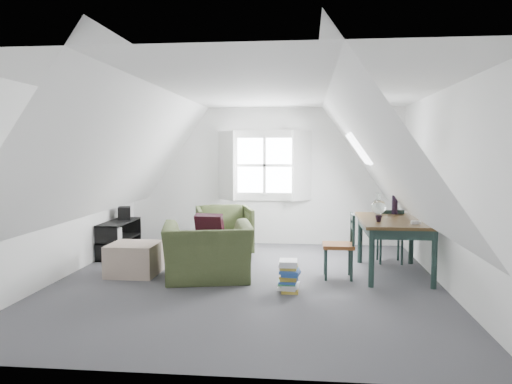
# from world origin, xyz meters

# --- Properties ---
(floor) EXTENTS (5.50, 5.50, 0.00)m
(floor) POSITION_xyz_m (0.00, 0.00, 0.00)
(floor) COLOR #47464B
(floor) RESTS_ON ground
(ceiling) EXTENTS (5.50, 5.50, 0.00)m
(ceiling) POSITION_xyz_m (0.00, 0.00, 2.50)
(ceiling) COLOR white
(ceiling) RESTS_ON wall_back
(wall_back) EXTENTS (5.00, 0.00, 5.00)m
(wall_back) POSITION_xyz_m (0.00, 2.75, 1.25)
(wall_back) COLOR white
(wall_back) RESTS_ON ground
(wall_front) EXTENTS (5.00, 0.00, 5.00)m
(wall_front) POSITION_xyz_m (0.00, -2.75, 1.25)
(wall_front) COLOR white
(wall_front) RESTS_ON ground
(wall_left) EXTENTS (0.00, 5.50, 5.50)m
(wall_left) POSITION_xyz_m (-2.50, 0.00, 1.25)
(wall_left) COLOR white
(wall_left) RESTS_ON ground
(wall_right) EXTENTS (0.00, 5.50, 5.50)m
(wall_right) POSITION_xyz_m (2.50, 0.00, 1.25)
(wall_right) COLOR white
(wall_right) RESTS_ON ground
(slope_left) EXTENTS (3.19, 5.50, 4.48)m
(slope_left) POSITION_xyz_m (-1.55, 0.00, 1.78)
(slope_left) COLOR white
(slope_left) RESTS_ON wall_left
(slope_right) EXTENTS (3.19, 5.50, 4.48)m
(slope_right) POSITION_xyz_m (1.55, 0.00, 1.78)
(slope_right) COLOR white
(slope_right) RESTS_ON wall_right
(dormer_window) EXTENTS (1.71, 0.35, 1.30)m
(dormer_window) POSITION_xyz_m (0.00, 2.68, 1.45)
(dormer_window) COLOR white
(dormer_window) RESTS_ON wall_back
(skylight) EXTENTS (0.35, 0.75, 0.47)m
(skylight) POSITION_xyz_m (1.55, 1.30, 1.75)
(skylight) COLOR white
(skylight) RESTS_ON slope_right
(armchair_near) EXTENTS (1.35, 1.24, 0.75)m
(armchair_near) POSITION_xyz_m (-0.53, 0.07, 0.00)
(armchair_near) COLOR #3D4925
(armchair_near) RESTS_ON floor
(armchair_far) EXTENTS (1.09, 1.10, 0.82)m
(armchair_far) POSITION_xyz_m (-0.57, 1.61, 0.00)
(armchair_far) COLOR #3D4925
(armchair_far) RESTS_ON floor
(throw_pillow) EXTENTS (0.40, 0.27, 0.39)m
(throw_pillow) POSITION_xyz_m (-0.53, 0.22, 0.68)
(throw_pillow) COLOR #340E1A
(throw_pillow) RESTS_ON armchair_near
(ottoman) EXTENTS (0.66, 0.66, 0.44)m
(ottoman) POSITION_xyz_m (-1.60, 0.23, 0.22)
(ottoman) COLOR tan
(ottoman) RESTS_ON floor
(dining_table) EXTENTS (0.93, 1.55, 0.78)m
(dining_table) POSITION_xyz_m (1.98, 0.61, 0.67)
(dining_table) COLOR #372612
(dining_table) RESTS_ON floor
(demijohn) EXTENTS (0.22, 0.22, 0.31)m
(demijohn) POSITION_xyz_m (1.83, 1.06, 0.90)
(demijohn) COLOR silver
(demijohn) RESTS_ON dining_table
(vase_twigs) EXTENTS (0.09, 0.10, 0.69)m
(vase_twigs) POSITION_xyz_m (2.08, 1.16, 0.93)
(vase_twigs) COLOR black
(vase_twigs) RESTS_ON dining_table
(cup) EXTENTS (0.11, 0.11, 0.08)m
(cup) POSITION_xyz_m (1.73, 0.31, 0.78)
(cup) COLOR black
(cup) RESTS_ON dining_table
(paper_box) EXTENTS (0.12, 0.09, 0.04)m
(paper_box) POSITION_xyz_m (2.18, 0.16, 0.80)
(paper_box) COLOR white
(paper_box) RESTS_ON dining_table
(dining_chair_far) EXTENTS (0.39, 0.39, 0.84)m
(dining_chair_far) POSITION_xyz_m (2.05, 1.34, 0.44)
(dining_chair_far) COLOR brown
(dining_chair_far) RESTS_ON floor
(dining_chair_near) EXTENTS (0.41, 0.41, 0.88)m
(dining_chair_near) POSITION_xyz_m (1.24, 0.34, 0.46)
(dining_chair_near) COLOR brown
(dining_chair_near) RESTS_ON floor
(media_shelf) EXTENTS (0.37, 1.10, 0.56)m
(media_shelf) POSITION_xyz_m (-2.30, 1.43, 0.25)
(media_shelf) COLOR black
(media_shelf) RESTS_ON floor
(electronics_box) EXTENTS (0.28, 0.33, 0.22)m
(electronics_box) POSITION_xyz_m (-2.30, 1.72, 0.66)
(electronics_box) COLOR black
(electronics_box) RESTS_ON media_shelf
(magazine_stack) EXTENTS (0.29, 0.34, 0.38)m
(magazine_stack) POSITION_xyz_m (0.57, -0.39, 0.19)
(magazine_stack) COLOR #B29933
(magazine_stack) RESTS_ON floor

